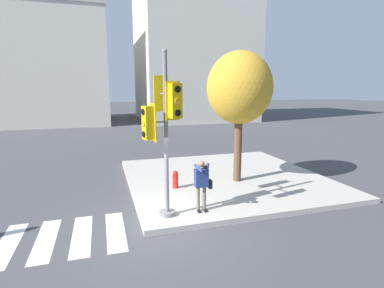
% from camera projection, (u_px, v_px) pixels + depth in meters
% --- Properties ---
extents(ground_plane, '(160.00, 160.00, 0.00)m').
position_uv_depth(ground_plane, '(159.00, 227.00, 8.46)').
color(ground_plane, '#424244').
extents(sidewalk_corner, '(8.00, 8.00, 0.18)m').
position_uv_depth(sidewalk_corner, '(225.00, 178.00, 12.74)').
color(sidewalk_corner, '#ADA89E').
rests_on(sidewalk_corner, ground_plane).
extents(traffic_signal_pole, '(1.01, 1.38, 4.72)m').
position_uv_depth(traffic_signal_pole, '(163.00, 121.00, 8.24)').
color(traffic_signal_pole, slate).
rests_on(traffic_signal_pole, sidewalk_corner).
extents(person_photographer, '(0.58, 0.54, 1.57)m').
position_uv_depth(person_photographer, '(202.00, 182.00, 8.94)').
color(person_photographer, black).
rests_on(person_photographer, sidewalk_corner).
extents(street_tree, '(2.52, 2.52, 5.08)m').
position_uv_depth(street_tree, '(240.00, 89.00, 11.43)').
color(street_tree, brown).
rests_on(street_tree, sidewalk_corner).
extents(fire_hydrant, '(0.21, 0.27, 0.67)m').
position_uv_depth(fire_hydrant, '(175.00, 179.00, 11.15)').
color(fire_hydrant, red).
rests_on(fire_hydrant, sidewalk_corner).
extents(building_left, '(13.09, 11.82, 12.53)m').
position_uv_depth(building_left, '(46.00, 66.00, 32.82)').
color(building_left, beige).
rests_on(building_left, ground_plane).
extents(building_right, '(13.04, 13.05, 19.53)m').
position_uv_depth(building_right, '(192.00, 39.00, 36.80)').
color(building_right, beige).
rests_on(building_right, ground_plane).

